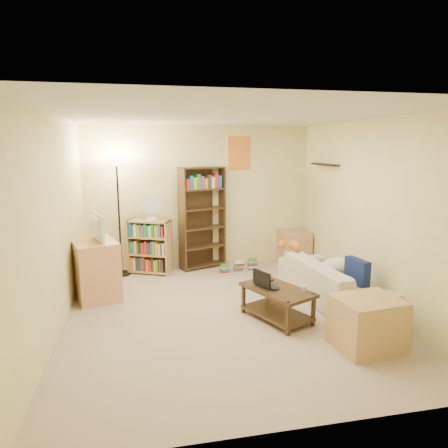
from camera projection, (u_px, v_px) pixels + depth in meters
The scene contains 19 objects.
room at pixel (225, 189), 4.91m from camera, with size 4.50×4.54×2.52m.
sofa at pixel (332, 281), 5.58m from camera, with size 0.94×2.02×0.57m, color beige.
navy_pillow at pixel (357, 272), 5.16m from camera, with size 0.38×0.11×0.34m, color #121F4F.
cream_blanket at pixel (340, 265), 5.62m from camera, with size 0.53×0.38×0.23m, color beige.
tabby_cat at pixel (292, 245), 6.14m from camera, with size 0.45×0.19×0.15m.
coffee_table at pixel (277, 299), 4.98m from camera, with size 0.84×1.04×0.41m.
laptop at pixel (269, 285), 5.03m from camera, with size 0.37×0.41×0.03m, color black.
laptop_screen at pixel (262, 279), 4.93m from camera, with size 0.01×0.30×0.20m, color white.
mug at pixel (304, 289), 4.82m from camera, with size 0.12×0.12×0.08m, color silver.
tv_remote at pixel (267, 279), 5.25m from camera, with size 0.05×0.16×0.02m, color black.
tv_stand at pixel (95, 269), 5.68m from camera, with size 0.56×0.78×0.84m, color tan.
television at pixel (93, 227), 5.57m from camera, with size 0.29×0.67×0.39m, color black.
tall_bookshelf at pixel (202, 215), 7.01m from camera, with size 0.85×0.52×1.79m.
short_bookshelf at pixel (150, 247), 6.78m from camera, with size 0.77×0.56×0.92m.
desk_fan at pixel (151, 207), 6.61m from camera, with size 0.33×0.18×0.44m.
floor_lamp at pixel (117, 182), 6.47m from camera, with size 0.33×0.33×1.96m.
side_table at pixel (294, 248), 7.39m from camera, with size 0.52×0.52×0.59m, color tan.
end_cabinet at pixel (367, 323), 4.28m from camera, with size 0.67×0.56×0.56m, color tan.
book_stacks at pixel (240, 266), 6.97m from camera, with size 0.67×0.18×0.20m.
Camera 1 is at (-1.00, -4.79, 2.14)m, focal length 32.00 mm.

